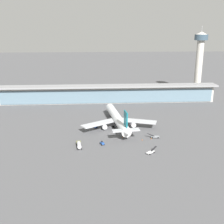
% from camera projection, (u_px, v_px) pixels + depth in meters
% --- Properties ---
extents(ground_plane, '(1200.00, 1200.00, 0.00)m').
position_uv_depth(ground_plane, '(114.00, 132.00, 170.59)').
color(ground_plane, '#515154').
extents(airliner_on_stand, '(48.07, 62.90, 16.75)m').
position_uv_depth(airliner_on_stand, '(118.00, 119.00, 177.58)').
color(airliner_on_stand, white).
rests_on(airliner_on_stand, ground).
extents(service_truck_near_nose_white, '(6.09, 5.39, 2.70)m').
position_uv_depth(service_truck_near_nose_white, '(151.00, 152.00, 140.62)').
color(service_truck_near_nose_white, silver).
rests_on(service_truck_near_nose_white, ground).
extents(service_truck_under_wing_grey, '(6.91, 2.36, 2.70)m').
position_uv_depth(service_truck_under_wing_grey, '(155.00, 137.00, 160.55)').
color(service_truck_under_wing_grey, gray).
rests_on(service_truck_under_wing_grey, ground).
extents(service_truck_mid_apron_blue, '(2.68, 3.30, 2.05)m').
position_uv_depth(service_truck_mid_apron_blue, '(102.00, 143.00, 151.10)').
color(service_truck_mid_apron_blue, '#234C9E').
rests_on(service_truck_mid_apron_blue, ground).
extents(service_truck_by_tail_olive, '(3.36, 8.80, 2.95)m').
position_uv_depth(service_truck_by_tail_olive, '(79.00, 144.00, 147.34)').
color(service_truck_by_tail_olive, olive).
rests_on(service_truck_by_tail_olive, ground).
extents(service_truck_on_taxiway_blue, '(2.75, 3.31, 2.05)m').
position_uv_depth(service_truck_on_taxiway_blue, '(96.00, 127.00, 176.70)').
color(service_truck_on_taxiway_blue, '#234C9E').
rests_on(service_truck_on_taxiway_blue, ground).
extents(terminal_building, '(183.60, 12.80, 15.20)m').
position_uv_depth(terminal_building, '(108.00, 94.00, 234.80)').
color(terminal_building, beige).
rests_on(terminal_building, ground).
extents(control_tower, '(12.00, 12.00, 62.79)m').
position_uv_depth(control_tower, '(199.00, 58.00, 257.40)').
color(control_tower, beige).
rests_on(control_tower, ground).
extents(safety_cone_alpha, '(0.62, 0.62, 0.70)m').
position_uv_depth(safety_cone_alpha, '(122.00, 137.00, 161.19)').
color(safety_cone_alpha, orange).
rests_on(safety_cone_alpha, ground).
extents(safety_cone_bravo, '(0.62, 0.62, 0.70)m').
position_uv_depth(safety_cone_bravo, '(142.00, 140.00, 157.28)').
color(safety_cone_bravo, orange).
rests_on(safety_cone_bravo, ground).
extents(safety_cone_charlie, '(0.62, 0.62, 0.70)m').
position_uv_depth(safety_cone_charlie, '(151.00, 138.00, 159.12)').
color(safety_cone_charlie, orange).
rests_on(safety_cone_charlie, ground).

